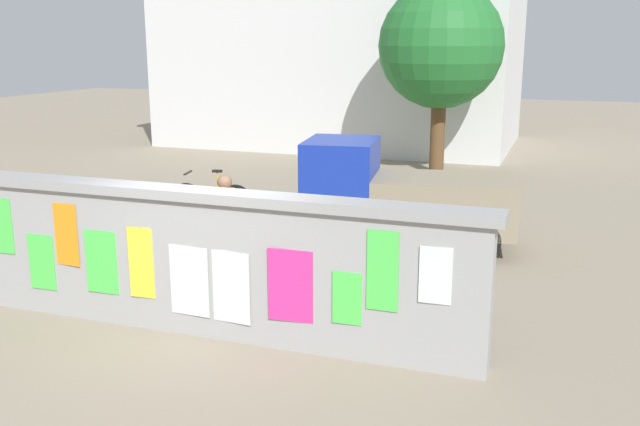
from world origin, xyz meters
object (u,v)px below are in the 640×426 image
Objects in this scene: motorcycle at (144,223)px; person_walking at (226,217)px; tree_roadside at (441,46)px; bicycle_near at (399,291)px; auto_rickshaw_truck at (397,196)px; bicycle_far at (211,198)px.

person_walking is (2.09, -0.98, 0.52)m from motorcycle.
motorcycle is 9.87m from tree_roadside.
motorcycle is 5.11m from bicycle_near.
bicycle_near reaches higher than motorcycle.
tree_roadside is (3.43, 8.79, 2.90)m from motorcycle.
auto_rickshaw_truck reaches higher than motorcycle.
motorcycle is 0.38× the size of tree_roadside.
person_walking is at bearing -97.81° from tree_roadside.
auto_rickshaw_truck is 0.75× the size of tree_roadside.
auto_rickshaw_truck is 2.33× the size of person_walking.
motorcycle is 1.13× the size of bicycle_far.
tree_roadside is at bearing 68.69° from motorcycle.
person_walking is (2.17, -3.54, 0.62)m from bicycle_far.
person_walking is at bearing -58.50° from bicycle_far.
tree_roadside reaches higher than bicycle_near.
tree_roadside reaches higher than bicycle_far.
auto_rickshaw_truck is at bearing 104.31° from bicycle_near.
tree_roadside is at bearing 82.19° from person_walking.
auto_rickshaw_truck is 3.36m from bicycle_near.
auto_rickshaw_truck is 4.40m from motorcycle.
bicycle_far is (-0.08, 2.56, -0.10)m from motorcycle.
bicycle_near is 10.86m from tree_roadside.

